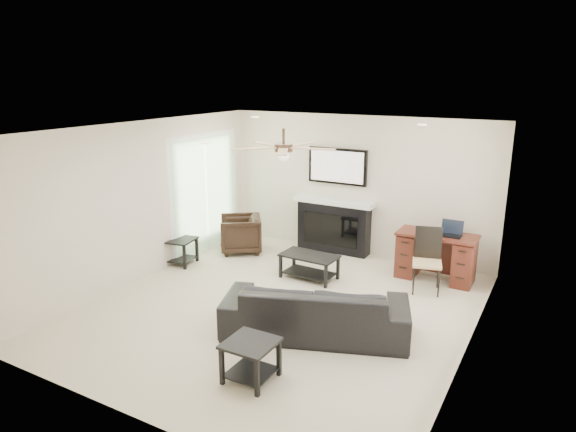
{
  "coord_description": "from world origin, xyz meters",
  "views": [
    {
      "loc": [
        3.32,
        -5.72,
        3.17
      ],
      "look_at": [
        -0.22,
        0.62,
        1.17
      ],
      "focal_mm": 32.0,
      "sensor_mm": 36.0,
      "label": 1
    }
  ],
  "objects_px": {
    "desk": "(436,257)",
    "fireplace_unit": "(334,201)",
    "sofa": "(315,309)",
    "coffee_table": "(309,267)",
    "armchair": "(241,234)"
  },
  "relations": [
    {
      "from": "coffee_table",
      "to": "fireplace_unit",
      "type": "height_order",
      "value": "fireplace_unit"
    },
    {
      "from": "armchair",
      "to": "coffee_table",
      "type": "bearing_deg",
      "value": 36.93
    },
    {
      "from": "sofa",
      "to": "desk",
      "type": "bearing_deg",
      "value": -128.7
    },
    {
      "from": "armchair",
      "to": "sofa",
      "type": "bearing_deg",
      "value": 15.27
    },
    {
      "from": "armchair",
      "to": "fireplace_unit",
      "type": "xyz_separation_m",
      "value": [
        1.48,
        0.85,
        0.62
      ]
    },
    {
      "from": "armchair",
      "to": "fireplace_unit",
      "type": "relative_size",
      "value": 0.39
    },
    {
      "from": "armchair",
      "to": "desk",
      "type": "distance_m",
      "value": 3.49
    },
    {
      "from": "coffee_table",
      "to": "desk",
      "type": "relative_size",
      "value": 0.74
    },
    {
      "from": "armchair",
      "to": "desk",
      "type": "height_order",
      "value": "desk"
    },
    {
      "from": "armchair",
      "to": "coffee_table",
      "type": "height_order",
      "value": "armchair"
    },
    {
      "from": "desk",
      "to": "armchair",
      "type": "bearing_deg",
      "value": -173.38
    },
    {
      "from": "sofa",
      "to": "coffee_table",
      "type": "bearing_deg",
      "value": -80.51
    },
    {
      "from": "desk",
      "to": "fireplace_unit",
      "type": "bearing_deg",
      "value": 167.34
    },
    {
      "from": "sofa",
      "to": "coffee_table",
      "type": "distance_m",
      "value": 1.84
    },
    {
      "from": "desk",
      "to": "sofa",
      "type": "bearing_deg",
      "value": -108.83
    }
  ]
}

